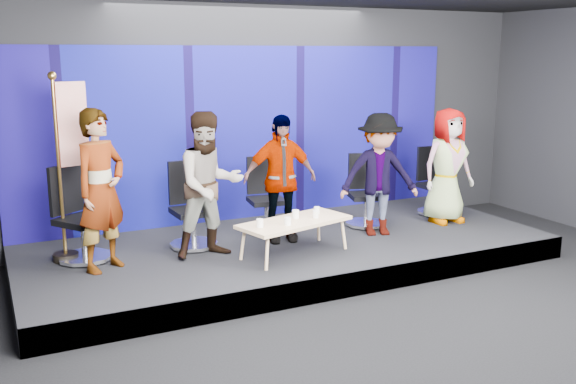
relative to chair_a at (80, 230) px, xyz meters
name	(u,v)px	position (x,y,z in m)	size (l,w,h in m)	color
ground	(394,331)	(2.65, -2.87, -0.68)	(10.00, 10.00, 0.00)	black
room_walls	(403,93)	(2.65, -2.87, 1.75)	(10.02, 8.02, 3.51)	black
riser	(288,251)	(2.65, -0.37, -0.53)	(7.00, 3.00, 0.30)	black
backdrop	(247,134)	(2.65, 1.08, 0.92)	(7.00, 0.08, 2.60)	#13085F
chair_a	(80,230)	(0.00, 0.00, 0.00)	(0.91, 0.91, 1.17)	silver
panelist_a	(101,190)	(0.20, -0.47, 0.56)	(0.69, 0.45, 1.89)	black
chair_b	(192,219)	(1.40, -0.04, -0.02)	(0.66, 0.66, 1.12)	silver
panelist_b	(210,185)	(1.49, -0.54, 0.52)	(0.88, 0.69, 1.81)	black
chair_c	(265,207)	(2.57, 0.21, -0.04)	(0.67, 0.67, 1.06)	silver
panelist_c	(280,178)	(2.56, -0.29, 0.47)	(1.00, 0.42, 1.71)	black
chair_d	(365,202)	(4.02, -0.13, -0.04)	(0.74, 0.74, 1.05)	silver
panelist_d	(379,175)	(3.92, -0.62, 0.47)	(1.10, 0.63, 1.70)	black
chair_e	(435,192)	(5.39, -0.02, -0.04)	(0.60, 0.60, 1.06)	silver
panelist_e	(447,166)	(5.22, -0.49, 0.47)	(0.84, 0.54, 1.71)	black
coffee_table	(295,223)	(2.46, -0.95, 0.02)	(1.55, 0.95, 0.44)	tan
mug_a	(260,223)	(1.94, -1.06, 0.11)	(0.08, 0.08, 0.10)	white
mug_b	(288,221)	(2.28, -1.11, 0.11)	(0.08, 0.08, 0.10)	white
mug_c	(296,214)	(2.52, -0.86, 0.11)	(0.09, 0.09, 0.10)	white
mug_d	(316,214)	(2.76, -0.95, 0.11)	(0.08, 0.08, 0.09)	white
mug_e	(317,210)	(2.87, -0.77, 0.10)	(0.08, 0.08, 0.09)	white
flag_stand	(68,162)	(-0.07, 0.07, 0.83)	(0.52, 0.30, 2.29)	black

